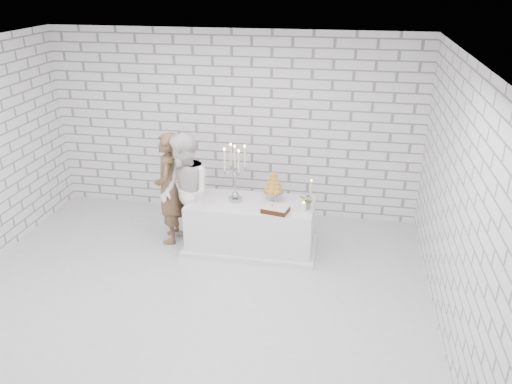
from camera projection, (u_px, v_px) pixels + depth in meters
name	position (u px, v px, depth m)	size (l,w,h in m)	color
ground	(193.00, 291.00, 6.58)	(6.00, 5.00, 0.01)	silver
ceiling	(179.00, 53.00, 5.38)	(6.00, 5.00, 0.01)	white
wall_back	(233.00, 125.00, 8.23)	(6.00, 0.01, 3.00)	white
wall_front	(84.00, 314.00, 3.73)	(6.00, 0.01, 3.00)	white
wall_right	(454.00, 203.00, 5.49)	(0.01, 5.00, 3.00)	white
cake_table	(251.00, 226.00, 7.44)	(1.80, 0.80, 0.75)	white
groom	(169.00, 188.00, 7.51)	(0.62, 0.41, 1.70)	brown
bride	(185.00, 193.00, 7.28)	(0.85, 0.66, 1.75)	white
candelabra	(235.00, 174.00, 7.17)	(0.34, 0.34, 0.85)	#9E9DA8
croquembouche	(274.00, 186.00, 7.26)	(0.29, 0.29, 0.45)	#AA7122
chocolate_cake	(275.00, 209.00, 6.99)	(0.35, 0.25, 0.08)	black
pillar_candle	(303.00, 207.00, 7.01)	(0.08, 0.08, 0.12)	white
extra_taper	(311.00, 192.00, 7.24)	(0.06, 0.06, 0.32)	beige
flowers	(307.00, 200.00, 7.07)	(0.21, 0.18, 0.23)	#597A39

